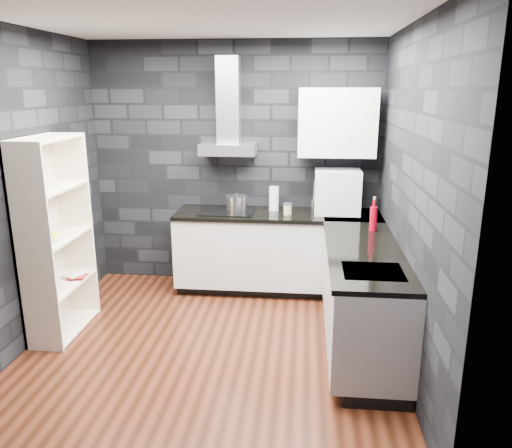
% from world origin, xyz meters
% --- Properties ---
extents(ground, '(3.20, 3.20, 0.00)m').
position_xyz_m(ground, '(0.00, 0.00, 0.00)').
color(ground, '#461E11').
extents(ceiling, '(3.20, 3.20, 0.00)m').
position_xyz_m(ceiling, '(0.00, 0.00, 2.70)').
color(ceiling, silver).
extents(wall_back, '(3.20, 0.05, 2.70)m').
position_xyz_m(wall_back, '(0.00, 1.62, 1.35)').
color(wall_back, black).
rests_on(wall_back, ground).
extents(wall_front, '(3.20, 0.05, 2.70)m').
position_xyz_m(wall_front, '(0.00, -1.62, 1.35)').
color(wall_front, black).
rests_on(wall_front, ground).
extents(wall_left, '(0.05, 3.20, 2.70)m').
position_xyz_m(wall_left, '(-1.62, 0.00, 1.35)').
color(wall_left, black).
rests_on(wall_left, ground).
extents(wall_right, '(0.05, 3.20, 2.70)m').
position_xyz_m(wall_right, '(1.62, 0.00, 1.35)').
color(wall_right, black).
rests_on(wall_right, ground).
extents(toekick_back, '(2.18, 0.50, 0.10)m').
position_xyz_m(toekick_back, '(0.50, 1.34, 0.05)').
color(toekick_back, black).
rests_on(toekick_back, ground).
extents(toekick_right, '(0.50, 1.78, 0.10)m').
position_xyz_m(toekick_right, '(1.34, 0.10, 0.05)').
color(toekick_right, black).
rests_on(toekick_right, ground).
extents(counter_back_cab, '(2.20, 0.60, 0.76)m').
position_xyz_m(counter_back_cab, '(0.50, 1.30, 0.48)').
color(counter_back_cab, silver).
rests_on(counter_back_cab, ground).
extents(counter_right_cab, '(0.60, 1.80, 0.76)m').
position_xyz_m(counter_right_cab, '(1.30, 0.10, 0.48)').
color(counter_right_cab, silver).
rests_on(counter_right_cab, ground).
extents(counter_back_top, '(2.20, 0.62, 0.04)m').
position_xyz_m(counter_back_top, '(0.50, 1.29, 0.88)').
color(counter_back_top, black).
rests_on(counter_back_top, counter_back_cab).
extents(counter_right_top, '(0.62, 1.80, 0.04)m').
position_xyz_m(counter_right_top, '(1.29, 0.10, 0.88)').
color(counter_right_top, black).
rests_on(counter_right_top, counter_right_cab).
extents(counter_corner_top, '(0.62, 0.62, 0.04)m').
position_xyz_m(counter_corner_top, '(1.30, 1.30, 0.88)').
color(counter_corner_top, black).
rests_on(counter_corner_top, counter_right_cab).
extents(hood_body, '(0.60, 0.34, 0.12)m').
position_xyz_m(hood_body, '(-0.05, 1.43, 1.56)').
color(hood_body, '#B0B0B5').
rests_on(hood_body, wall_back).
extents(hood_chimney, '(0.24, 0.20, 0.90)m').
position_xyz_m(hood_chimney, '(-0.05, 1.50, 2.07)').
color(hood_chimney, '#B0B0B5').
rests_on(hood_chimney, hood_body).
extents(upper_cabinet, '(0.80, 0.35, 0.70)m').
position_xyz_m(upper_cabinet, '(1.10, 1.43, 1.85)').
color(upper_cabinet, silver).
rests_on(upper_cabinet, wall_back).
extents(cooktop, '(0.58, 0.50, 0.01)m').
position_xyz_m(cooktop, '(-0.05, 1.30, 0.91)').
color(cooktop, black).
rests_on(cooktop, counter_back_top).
extents(sink_rim, '(0.44, 0.40, 0.01)m').
position_xyz_m(sink_rim, '(1.30, -0.40, 0.89)').
color(sink_rim, '#B0B0B5').
rests_on(sink_rim, counter_right_top).
extents(pot, '(0.23, 0.23, 0.13)m').
position_xyz_m(pot, '(0.04, 1.37, 0.98)').
color(pot, silver).
rests_on(pot, cooktop).
extents(glass_vase, '(0.14, 0.14, 0.26)m').
position_xyz_m(glass_vase, '(0.45, 1.40, 1.03)').
color(glass_vase, silver).
rests_on(glass_vase, counter_back_top).
extents(storage_jar, '(0.10, 0.10, 0.10)m').
position_xyz_m(storage_jar, '(0.61, 1.23, 0.95)').
color(storage_jar, tan).
rests_on(storage_jar, counter_back_top).
extents(utensil_crock, '(0.10, 0.10, 0.11)m').
position_xyz_m(utensil_crock, '(0.90, 1.44, 0.96)').
color(utensil_crock, silver).
rests_on(utensil_crock, counter_back_top).
extents(appliance_garage, '(0.48, 0.37, 0.48)m').
position_xyz_m(appliance_garage, '(1.13, 1.36, 1.12)').
color(appliance_garage, silver).
rests_on(appliance_garage, counter_back_top).
extents(red_bottle, '(0.09, 0.09, 0.23)m').
position_xyz_m(red_bottle, '(1.43, 0.69, 1.01)').
color(red_bottle, '#930012').
rests_on(red_bottle, counter_right_top).
extents(bookshelf, '(0.60, 0.87, 1.80)m').
position_xyz_m(bookshelf, '(-1.42, 0.16, 0.90)').
color(bookshelf, '#F1E5C8').
rests_on(bookshelf, ground).
extents(fruit_bowl, '(0.24, 0.24, 0.06)m').
position_xyz_m(fruit_bowl, '(-1.42, 0.06, 0.94)').
color(fruit_bowl, white).
rests_on(fruit_bowl, bookshelf).
extents(book_red, '(0.16, 0.05, 0.21)m').
position_xyz_m(book_red, '(-1.42, 0.33, 0.57)').
color(book_red, maroon).
rests_on(book_red, bookshelf).
extents(book_second, '(0.16, 0.09, 0.23)m').
position_xyz_m(book_second, '(-1.43, 0.39, 0.59)').
color(book_second, '#B2B2B2').
rests_on(book_second, bookshelf).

